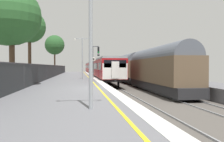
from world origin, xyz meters
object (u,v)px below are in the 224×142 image
object	(u,v)px
freight_train_adjacent_track	(119,67)
background_tree_left	(55,45)
platform_lamp_mid	(82,54)
commuter_train_at_platform	(95,68)
background_tree_right	(29,28)
platform_lamp_near	(91,14)
signal_gantry	(95,57)
speed_limit_sign	(94,65)
background_tree_centre	(10,18)

from	to	relation	value
freight_train_adjacent_track	background_tree_left	xyz separation A→B (m)	(-12.89, 6.11, 4.65)
freight_train_adjacent_track	platform_lamp_mid	xyz separation A→B (m)	(-7.39, -17.35, 1.58)
commuter_train_at_platform	background_tree_right	distance (m)	28.53
commuter_train_at_platform	platform_lamp_near	xyz separation A→B (m)	(-3.39, -48.06, 2.10)
platform_lamp_near	freight_train_adjacent_track	bearing A→B (deg)	79.02
freight_train_adjacent_track	background_tree_left	world-z (taller)	background_tree_left
background_tree_right	platform_lamp_mid	bearing A→B (deg)	-8.62
platform_lamp_near	background_tree_left	xyz separation A→B (m)	(-5.50, 44.21, 2.70)
platform_lamp_near	background_tree_left	distance (m)	44.63
signal_gantry	speed_limit_sign	xyz separation A→B (m)	(-0.39, -3.50, -1.09)
speed_limit_sign	background_tree_centre	world-z (taller)	background_tree_centre
signal_gantry	platform_lamp_mid	distance (m)	6.95
commuter_train_at_platform	platform_lamp_near	world-z (taller)	platform_lamp_near
signal_gantry	platform_lamp_mid	size ratio (longest dim) A/B	0.92
commuter_train_at_platform	freight_train_adjacent_track	xyz separation A→B (m)	(4.00, -9.97, 0.15)
background_tree_centre	background_tree_right	world-z (taller)	background_tree_right
signal_gantry	speed_limit_sign	world-z (taller)	signal_gantry
speed_limit_sign	platform_lamp_mid	distance (m)	3.73
speed_limit_sign	background_tree_left	xyz separation A→B (m)	(-7.04, 20.29, 4.27)
commuter_train_at_platform	platform_lamp_near	size ratio (longest dim) A/B	11.08
background_tree_left	commuter_train_at_platform	bearing A→B (deg)	23.46
speed_limit_sign	background_tree_centre	distance (m)	15.19
commuter_train_at_platform	speed_limit_sign	xyz separation A→B (m)	(-1.85, -24.15, 0.53)
platform_lamp_near	speed_limit_sign	bearing A→B (deg)	86.31
background_tree_right	platform_lamp_near	bearing A→B (deg)	-73.67
signal_gantry	platform_lamp_near	world-z (taller)	platform_lamp_near
platform_lamp_near	platform_lamp_mid	bearing A→B (deg)	90.00
freight_train_adjacent_track	signal_gantry	distance (m)	12.08
platform_lamp_mid	background_tree_centre	distance (m)	11.49
commuter_train_at_platform	signal_gantry	bearing A→B (deg)	-94.04
commuter_train_at_platform	freight_train_adjacent_track	distance (m)	10.74
commuter_train_at_platform	freight_train_adjacent_track	world-z (taller)	freight_train_adjacent_track
freight_train_adjacent_track	speed_limit_sign	size ratio (longest dim) A/B	22.00
speed_limit_sign	freight_train_adjacent_track	bearing A→B (deg)	67.58
freight_train_adjacent_track	background_tree_right	distance (m)	21.92
background_tree_left	platform_lamp_mid	bearing A→B (deg)	-76.81
commuter_train_at_platform	platform_lamp_mid	bearing A→B (deg)	-97.07
commuter_train_at_platform	background_tree_left	world-z (taller)	background_tree_left
signal_gantry	background_tree_centre	size ratio (longest dim) A/B	0.59
freight_train_adjacent_track	signal_gantry	world-z (taller)	signal_gantry
signal_gantry	background_tree_right	world-z (taller)	background_tree_right
speed_limit_sign	platform_lamp_mid	bearing A→B (deg)	-115.92
signal_gantry	background_tree_centre	xyz separation A→B (m)	(-7.62, -16.40, 2.37)
commuter_train_at_platform	background_tree_right	world-z (taller)	background_tree_right
commuter_train_at_platform	background_tree_centre	size ratio (longest dim) A/B	8.21
platform_lamp_mid	commuter_train_at_platform	bearing A→B (deg)	82.93
signal_gantry	speed_limit_sign	bearing A→B (deg)	-96.31
background_tree_centre	signal_gantry	bearing A→B (deg)	65.07
background_tree_right	signal_gantry	bearing A→B (deg)	34.56
background_tree_left	background_tree_centre	distance (m)	33.20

